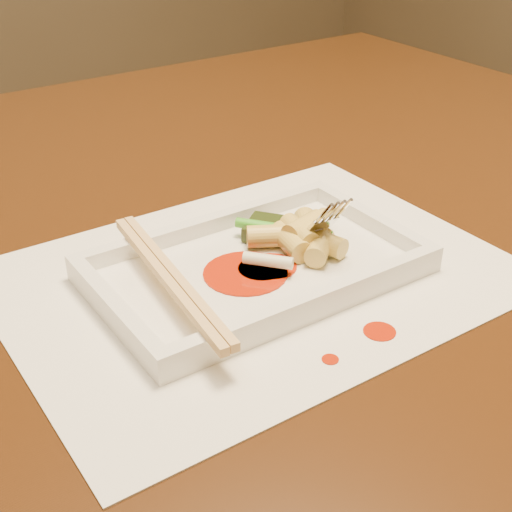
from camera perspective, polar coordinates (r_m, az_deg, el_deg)
table at (r=0.74m, az=-10.03°, el=-4.01°), size 1.40×0.90×0.75m
placemat at (r=0.58m, az=0.00°, el=-1.59°), size 0.40×0.30×0.00m
sauce_splatter_a at (r=0.53m, az=9.85°, el=-5.96°), size 0.02×0.02×0.00m
sauce_splatter_b at (r=0.49m, az=5.96°, el=-8.22°), size 0.01×0.01×0.00m
plate_base at (r=0.58m, az=0.00°, el=-1.19°), size 0.26×0.16×0.01m
plate_rim_far at (r=0.63m, az=-3.79°, el=2.56°), size 0.26×0.01×0.01m
plate_rim_near at (r=0.52m, az=4.55°, el=-3.64°), size 0.26×0.01×0.01m
plate_rim_left at (r=0.53m, az=-11.27°, el=-4.09°), size 0.01×0.14×0.01m
plate_rim_right at (r=0.64m, az=9.17°, el=2.88°), size 0.01×0.14×0.01m
veg_piece at (r=0.62m, az=0.60°, el=2.25°), size 0.05×0.05×0.01m
scallion_white at (r=0.56m, az=0.97°, el=-0.36°), size 0.03×0.04×0.01m
scallion_green at (r=0.61m, az=2.22°, el=2.15°), size 0.06×0.07×0.01m
chopstick_a at (r=0.53m, az=-7.30°, el=-1.78°), size 0.03×0.20×0.01m
chopstick_b at (r=0.54m, az=-6.54°, el=-1.53°), size 0.03×0.20×0.01m
fork at (r=0.60m, az=4.65°, el=7.96°), size 0.09×0.10×0.14m
sauce_blob_0 at (r=0.57m, az=-0.86°, el=-1.37°), size 0.07×0.07×0.00m
sauce_blob_1 at (r=0.57m, az=0.47°, el=-1.02°), size 0.04×0.04×0.00m
sauce_blob_2 at (r=0.58m, az=1.24°, el=-0.85°), size 0.04×0.04×0.00m
rice_cake_0 at (r=0.62m, az=4.17°, el=2.34°), size 0.04×0.04×0.02m
rice_cake_1 at (r=0.60m, az=1.54°, el=1.63°), size 0.05×0.04×0.02m
rice_cake_2 at (r=0.60m, az=3.47°, el=1.94°), size 0.02×0.04×0.02m
rice_cake_3 at (r=0.59m, az=5.12°, el=0.71°), size 0.04×0.04×0.02m
rice_cake_4 at (r=0.60m, az=5.24°, el=1.18°), size 0.03×0.05×0.02m
rice_cake_5 at (r=0.60m, az=3.89°, el=2.28°), size 0.04×0.03×0.02m
rice_cake_6 at (r=0.59m, az=2.80°, el=1.16°), size 0.03×0.05×0.02m
rice_cake_7 at (r=0.62m, az=4.52°, el=2.33°), size 0.05×0.03×0.02m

